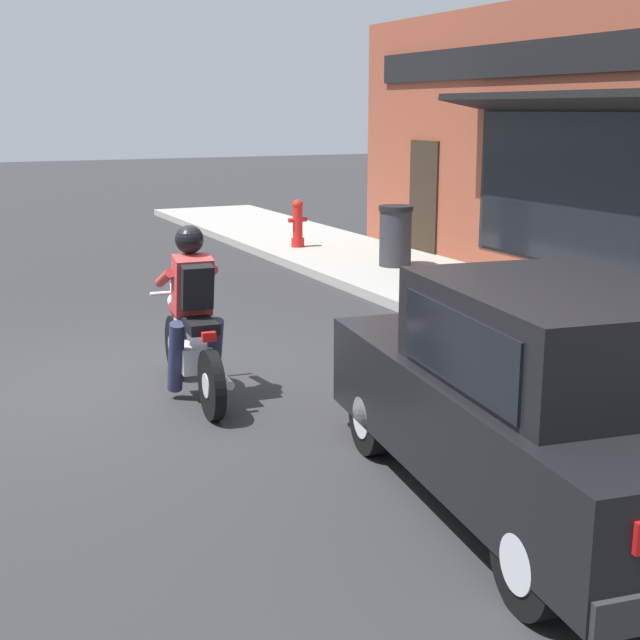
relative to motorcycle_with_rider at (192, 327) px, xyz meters
The scene contains 7 objects.
ground_plane 1.07m from the motorcycle_with_rider, 125.11° to the left, with size 80.00×80.00×0.00m, color #2B2B2D.
sidewalk_curb 6.10m from the motorcycle_with_rider, 37.28° to the left, with size 2.60×22.00×0.14m, color #9E9B93.
storefront_building 7.26m from the motorcycle_with_rider, 26.71° to the left, with size 1.25×9.55×4.20m.
motorcycle_with_rider is the anchor object (origin of this frame).
car_hatchback 3.58m from the motorcycle_with_rider, 67.42° to the right, with size 2.13×3.96×1.57m.
trash_bin 6.81m from the motorcycle_with_rider, 44.09° to the left, with size 0.56×0.56×0.98m.
fire_hydrant 8.47m from the motorcycle_with_rider, 59.57° to the left, with size 0.36×0.24×0.88m.
Camera 1 is at (-1.86, -8.41, 2.63)m, focal length 50.00 mm.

